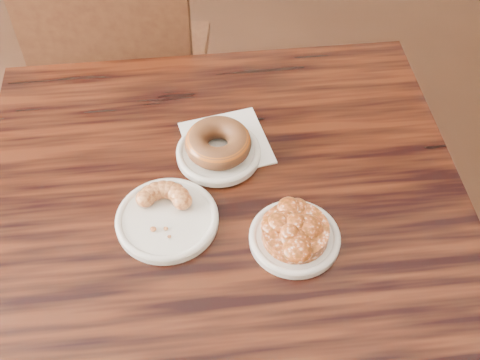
{
  "coord_description": "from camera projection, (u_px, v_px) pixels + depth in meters",
  "views": [
    {
      "loc": [
        -0.12,
        -0.55,
        1.56
      ],
      "look_at": [
        -0.07,
        0.08,
        0.8
      ],
      "focal_mm": 45.0,
      "sensor_mm": 36.0,
      "label": 1
    }
  ],
  "objects": [
    {
      "name": "glazed_donut",
      "position": [
        218.0,
        143.0,
        1.07
      ],
      "size": [
        0.12,
        0.12,
        0.04
      ],
      "primitive_type": "torus",
      "color": "#8C3F14",
      "rests_on": "plate_donut"
    },
    {
      "name": "plate_donut",
      "position": [
        219.0,
        153.0,
        1.09
      ],
      "size": [
        0.15,
        0.15,
        0.01
      ],
      "primitive_type": "cylinder",
      "color": "silver",
      "rests_on": "napkin"
    },
    {
      "name": "cafe_table",
      "position": [
        228.0,
        315.0,
        1.3
      ],
      "size": [
        0.86,
        0.86,
        0.75
      ],
      "primitive_type": "cube",
      "rotation": [
        0.0,
        0.0,
        0.02
      ],
      "color": "black",
      "rests_on": "floor"
    },
    {
      "name": "plate_fritter",
      "position": [
        294.0,
        238.0,
        0.97
      ],
      "size": [
        0.15,
        0.15,
        0.01
      ],
      "primitive_type": "cylinder",
      "color": "silver",
      "rests_on": "cafe_table"
    },
    {
      "name": "chair_far",
      "position": [
        132.0,
        68.0,
        1.72
      ],
      "size": [
        0.51,
        0.51,
        0.9
      ],
      "primitive_type": null,
      "rotation": [
        0.0,
        0.0,
        3.0
      ],
      "color": "black",
      "rests_on": "floor"
    },
    {
      "name": "apple_fritter",
      "position": [
        296.0,
        230.0,
        0.96
      ],
      "size": [
        0.15,
        0.15,
        0.04
      ],
      "primitive_type": null,
      "color": "#462007",
      "rests_on": "plate_fritter"
    },
    {
      "name": "napkin",
      "position": [
        226.0,
        143.0,
        1.11
      ],
      "size": [
        0.18,
        0.18,
        0.0
      ],
      "primitive_type": "cube",
      "rotation": [
        0.0,
        0.0,
        0.21
      ],
      "color": "white",
      "rests_on": "cafe_table"
    },
    {
      "name": "cruller_fragment",
      "position": [
        166.0,
        212.0,
        0.98
      ],
      "size": [
        0.11,
        0.11,
        0.03
      ],
      "primitive_type": null,
      "color": "brown",
      "rests_on": "plate_cruller"
    },
    {
      "name": "plate_cruller",
      "position": [
        167.0,
        220.0,
        1.0
      ],
      "size": [
        0.17,
        0.17,
        0.01
      ],
      "primitive_type": "cylinder",
      "color": "white",
      "rests_on": "cafe_table"
    }
  ]
}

